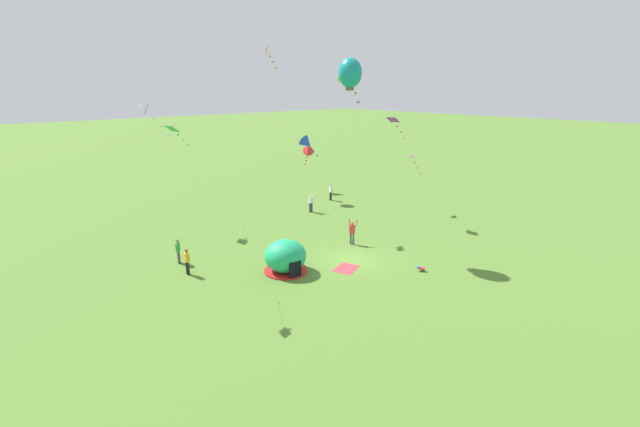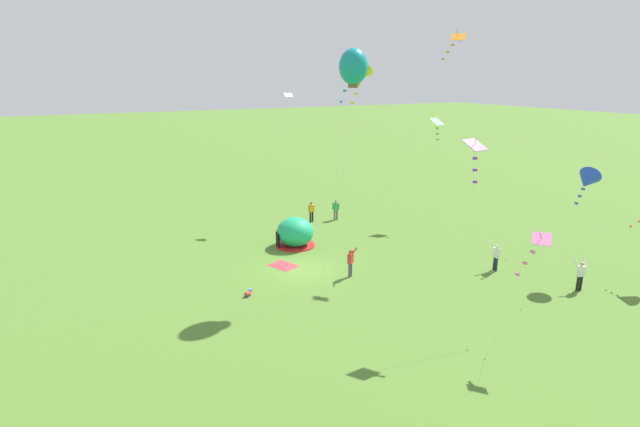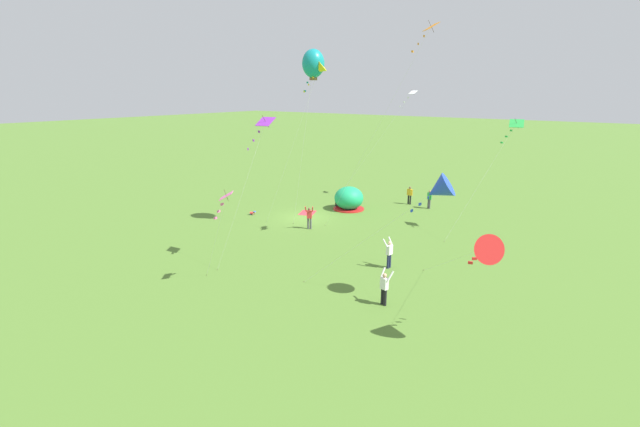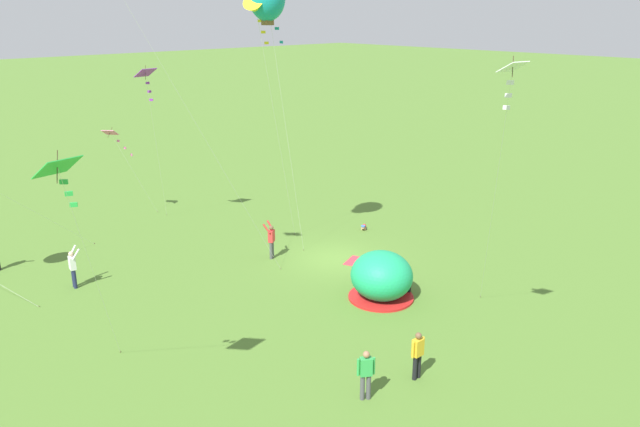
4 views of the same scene
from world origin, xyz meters
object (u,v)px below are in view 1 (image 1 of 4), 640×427
(popup_tent, at_px, (286,257))
(kite_yellow, at_px, (345,79))
(person_arms_raised, at_px, (352,232))
(kite_green, at_px, (175,132))
(person_strolling, at_px, (178,250))
(person_with_toddler, at_px, (331,191))
(person_watching_sky, at_px, (187,260))
(kite_blue, at_px, (307,143))
(kite_teal, at_px, (350,73))
(kite_purple, at_px, (395,123))
(kite_red, at_px, (307,153))
(kite_orange, at_px, (269,56))
(kite_pink, at_px, (413,160))
(kite_white, at_px, (154,119))
(person_center_field, at_px, (311,202))
(toddler_crawling, at_px, (421,269))

(popup_tent, relative_size, kite_yellow, 0.22)
(popup_tent, relative_size, person_arms_raised, 1.49)
(popup_tent, bearing_deg, kite_green, 93.72)
(person_strolling, xyz_separation_m, person_with_toddler, (18.97, 5.25, 0.03))
(person_watching_sky, distance_m, kite_blue, 20.54)
(person_watching_sky, relative_size, kite_teal, 0.13)
(popup_tent, distance_m, person_arms_raised, 6.77)
(kite_blue, bearing_deg, kite_purple, -83.53)
(kite_red, height_order, kite_yellow, kite_yellow)
(kite_orange, xyz_separation_m, kite_pink, (12.09, -5.48, -8.76))
(popup_tent, xyz_separation_m, kite_white, (-6.55, 2.32, 8.78))
(person_strolling, distance_m, kite_white, 9.72)
(person_with_toddler, relative_size, kite_white, 0.18)
(person_watching_sky, height_order, kite_yellow, kite_yellow)
(kite_teal, xyz_separation_m, kite_yellow, (0.10, 0.54, -0.40))
(kite_orange, distance_m, kite_purple, 11.60)
(person_arms_raised, relative_size, kite_yellow, 0.15)
(kite_white, bearing_deg, person_strolling, 60.32)
(person_center_field, height_order, kite_pink, kite_pink)
(person_watching_sky, relative_size, kite_orange, 0.12)
(kite_blue, bearing_deg, person_with_toddler, -47.67)
(toddler_crawling, bearing_deg, kite_purple, 48.92)
(toddler_crawling, height_order, kite_teal, kite_teal)
(toddler_crawling, bearing_deg, person_with_toddler, 64.77)
(kite_pink, bearing_deg, kite_blue, 115.95)
(person_strolling, distance_m, kite_orange, 16.40)
(person_strolling, height_order, person_center_field, person_center_field)
(person_strolling, bearing_deg, kite_orange, 15.77)
(kite_white, height_order, kite_blue, kite_white)
(toddler_crawling, distance_m, person_watching_sky, 14.88)
(kite_red, bearing_deg, kite_purple, -96.18)
(person_with_toddler, bearing_deg, kite_teal, -127.95)
(toddler_crawling, bearing_deg, kite_pink, 39.18)
(kite_orange, bearing_deg, person_watching_sky, -154.53)
(toddler_crawling, xyz_separation_m, kite_purple, (7.50, 8.60, 8.26))
(person_watching_sky, xyz_separation_m, kite_purple, (18.87, -0.97, 7.48))
(person_arms_raised, relative_size, kite_blue, 0.25)
(person_strolling, xyz_separation_m, kite_pink, (22.06, -2.66, 3.94))
(kite_pink, bearing_deg, kite_green, 151.70)
(popup_tent, relative_size, kite_red, 0.40)
(popup_tent, bearing_deg, kite_pink, 10.35)
(popup_tent, height_order, kite_white, kite_white)
(popup_tent, height_order, kite_teal, kite_teal)
(person_center_field, xyz_separation_m, kite_teal, (-3.67, -8.39, 11.29))
(kite_white, bearing_deg, person_watching_sky, 41.10)
(person_with_toddler, bearing_deg, person_strolling, -164.54)
(kite_yellow, bearing_deg, person_center_field, 65.53)
(kite_yellow, distance_m, kite_blue, 14.51)
(kite_red, xyz_separation_m, kite_orange, (-9.94, -7.21, 9.33))
(person_watching_sky, relative_size, kite_pink, 0.31)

